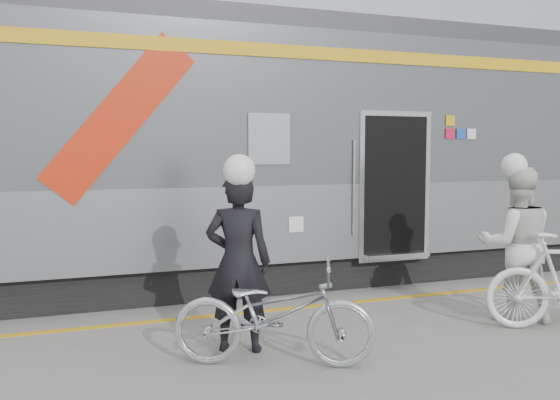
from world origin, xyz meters
name	(u,v)px	position (x,y,z in m)	size (l,w,h in m)	color
ground	(378,362)	(0.00, 0.00, 0.00)	(90.00, 90.00, 0.00)	slate
train	(227,153)	(-0.41, 4.19, 2.05)	(24.00, 3.17, 4.10)	black
safety_strip	(298,307)	(0.00, 2.15, 0.00)	(24.00, 0.12, 0.01)	gold
man	(238,262)	(-1.21, 0.81, 0.94)	(0.68, 0.45, 1.87)	black
bicycle_left	(274,314)	(-1.01, 0.26, 0.52)	(0.69, 1.97, 1.03)	#A8ABB0
woman	(516,244)	(2.30, 0.71, 0.95)	(0.92, 0.72, 1.89)	silver
helmet_man	(238,156)	(-1.21, 0.81, 2.04)	(0.32, 0.32, 0.32)	white
helmet_woman	(519,155)	(2.30, 0.71, 2.04)	(0.30, 0.30, 0.30)	white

